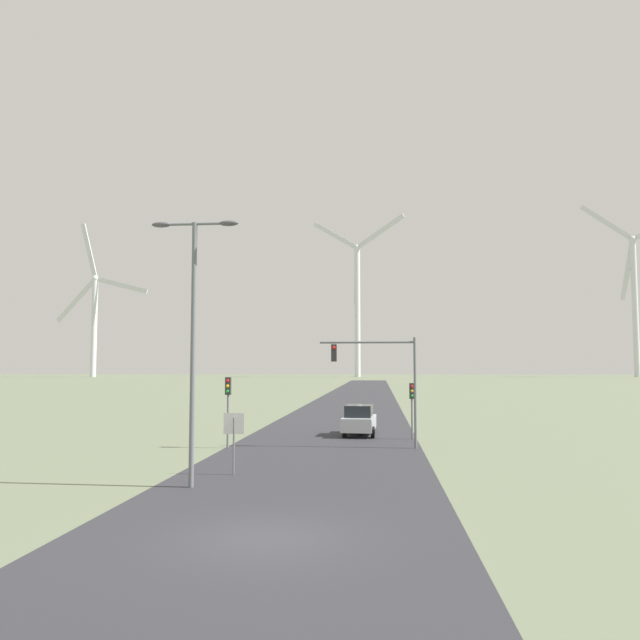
# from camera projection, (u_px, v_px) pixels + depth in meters

# --- Properties ---
(ground_plane) EXTENTS (600.00, 600.00, 0.00)m
(ground_plane) POSITION_uv_depth(u_px,v_px,m) (263.00, 538.00, 15.19)
(ground_plane) COLOR #667056
(road_surface) EXTENTS (10.00, 240.00, 0.01)m
(road_surface) POSITION_uv_depth(u_px,v_px,m) (351.00, 407.00, 62.86)
(road_surface) COLOR #2D2D33
(road_surface) RESTS_ON ground
(streetlamp) EXTENTS (3.16, 0.32, 9.32)m
(streetlamp) POSITION_uv_depth(u_px,v_px,m) (193.00, 317.00, 21.92)
(streetlamp) COLOR slate
(streetlamp) RESTS_ON ground
(stop_sign_near) EXTENTS (0.81, 0.07, 2.36)m
(stop_sign_near) POSITION_uv_depth(u_px,v_px,m) (234.00, 432.00, 24.07)
(stop_sign_near) COLOR slate
(stop_sign_near) RESTS_ON ground
(traffic_light_post_near_left) EXTENTS (0.28, 0.34, 3.61)m
(traffic_light_post_near_left) POSITION_uv_depth(u_px,v_px,m) (228.00, 396.00, 31.95)
(traffic_light_post_near_left) COLOR slate
(traffic_light_post_near_left) RESTS_ON ground
(traffic_light_post_near_right) EXTENTS (0.28, 0.34, 3.20)m
(traffic_light_post_near_right) POSITION_uv_depth(u_px,v_px,m) (412.00, 398.00, 35.76)
(traffic_light_post_near_right) COLOR slate
(traffic_light_post_near_right) RESTS_ON ground
(traffic_light_mast_overhead) EXTENTS (4.97, 0.35, 5.66)m
(traffic_light_mast_overhead) POSITION_uv_depth(u_px,v_px,m) (380.00, 368.00, 32.12)
(traffic_light_mast_overhead) COLOR slate
(traffic_light_mast_overhead) RESTS_ON ground
(car_approaching) EXTENTS (2.06, 4.21, 1.83)m
(car_approaching) POSITION_uv_depth(u_px,v_px,m) (359.00, 420.00, 37.68)
(car_approaching) COLOR #B7BCC1
(car_approaching) RESTS_ON ground
(wind_turbine_far_left) EXTENTS (38.86, 5.50, 60.57)m
(wind_turbine_far_left) POSITION_uv_depth(u_px,v_px,m) (95.00, 313.00, 242.39)
(wind_turbine_far_left) COLOR silver
(wind_turbine_far_left) RESTS_ON ground
(wind_turbine_left) EXTENTS (36.56, 16.22, 63.00)m
(wind_turbine_left) POSITION_uv_depth(u_px,v_px,m) (357.00, 297.00, 243.82)
(wind_turbine_left) COLOR silver
(wind_turbine_left) RESTS_ON ground
(wind_turbine_center) EXTENTS (37.12, 19.23, 69.10)m
(wind_turbine_center) POSITION_uv_depth(u_px,v_px,m) (634.00, 291.00, 239.33)
(wind_turbine_center) COLOR silver
(wind_turbine_center) RESTS_ON ground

